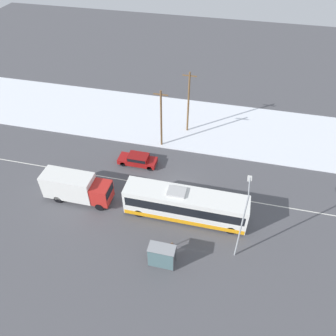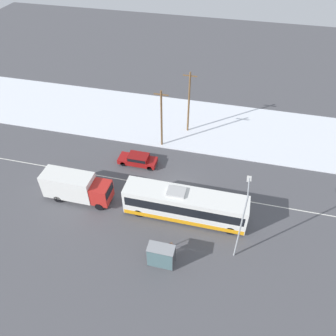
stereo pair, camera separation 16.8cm
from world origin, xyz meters
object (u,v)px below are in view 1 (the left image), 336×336
object	(u,v)px
city_bus	(185,205)
sedan_car	(138,159)
pedestrian_at_stop	(172,247)
streetlamp	(243,217)
utility_pole_roadside	(161,118)
utility_pole_snowlot	(188,102)
box_truck	(76,187)
bus_shelter	(161,255)

from	to	relation	value
city_bus	sedan_car	bearing A→B (deg)	136.75
pedestrian_at_stop	streetlamp	world-z (taller)	streetlamp
streetlamp	utility_pole_roadside	bearing A→B (deg)	127.17
city_bus	pedestrian_at_stop	bearing A→B (deg)	-93.69
streetlamp	utility_pole_snowlot	xyz separation A→B (m)	(-8.10, 18.14, -0.52)
city_bus	pedestrian_at_stop	size ratio (longest dim) A/B	7.70
city_bus	box_truck	bearing A→B (deg)	-178.76
streetlamp	utility_pole_roadside	size ratio (longest dim) A/B	1.02
streetlamp	city_bus	bearing A→B (deg)	150.39
box_truck	bus_shelter	distance (m)	12.45
city_bus	utility_pole_snowlot	bearing A→B (deg)	99.93
box_truck	pedestrian_at_stop	bearing A→B (deg)	-21.09
box_truck	streetlamp	xyz separation A→B (m)	(17.32, -2.85, 3.28)
utility_pole_snowlot	bus_shelter	bearing A→B (deg)	-85.46
pedestrian_at_stop	utility_pole_snowlot	world-z (taller)	utility_pole_snowlot
streetlamp	bus_shelter	bearing A→B (deg)	-153.89
pedestrian_at_stop	utility_pole_roadside	bearing A→B (deg)	107.53
bus_shelter	utility_pole_snowlot	xyz separation A→B (m)	(-1.69, 21.28, 2.88)
city_bus	sedan_car	xyz separation A→B (m)	(-7.18, 6.75, -0.97)
pedestrian_at_stop	utility_pole_roadside	size ratio (longest dim) A/B	0.20
bus_shelter	city_bus	bearing A→B (deg)	81.41
sedan_car	streetlamp	xyz separation A→B (m)	(12.64, -9.86, 4.32)
box_truck	pedestrian_at_stop	xyz separation A→B (m)	(11.55, -4.45, -0.80)
city_bus	streetlamp	xyz separation A→B (m)	(5.46, -3.10, 3.35)
box_truck	sedan_car	world-z (taller)	box_truck
pedestrian_at_stop	utility_pole_snowlot	bearing A→B (deg)	96.72
box_truck	sedan_car	size ratio (longest dim) A/B	1.58
sedan_car	pedestrian_at_stop	distance (m)	13.37
streetlamp	utility_pole_snowlot	distance (m)	19.87
streetlamp	sedan_car	bearing A→B (deg)	142.06
bus_shelter	box_truck	bearing A→B (deg)	151.25
sedan_car	utility_pole_roadside	distance (m)	5.83
bus_shelter	streetlamp	xyz separation A→B (m)	(6.41, 3.14, 3.40)
city_bus	bus_shelter	distance (m)	6.32
streetlamp	box_truck	bearing A→B (deg)	170.66
sedan_car	streetlamp	size ratio (longest dim) A/B	0.58
utility_pole_roadside	utility_pole_snowlot	world-z (taller)	utility_pole_snowlot
city_bus	utility_pole_roadside	bearing A→B (deg)	115.53
bus_shelter	streetlamp	distance (m)	7.90
streetlamp	utility_pole_roadside	world-z (taller)	streetlamp
bus_shelter	utility_pole_roadside	world-z (taller)	utility_pole_roadside
city_bus	bus_shelter	size ratio (longest dim) A/B	5.17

